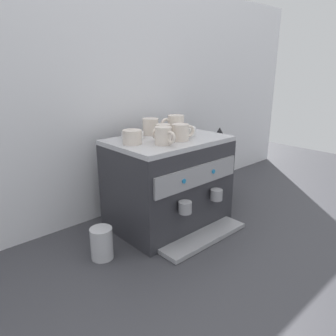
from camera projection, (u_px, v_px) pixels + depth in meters
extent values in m
plane|color=#38383D|center=(168.00, 221.00, 1.60)|extent=(4.00, 4.00, 0.00)
cube|color=silver|center=(129.00, 101.00, 1.63)|extent=(2.80, 0.03, 1.16)
cube|color=#2D2D33|center=(168.00, 184.00, 1.53)|extent=(0.54, 0.38, 0.41)
cube|color=#B7B7BC|center=(168.00, 140.00, 1.47)|extent=(0.54, 0.38, 0.02)
cube|color=#939399|center=(198.00, 176.00, 1.37)|extent=(0.50, 0.01, 0.09)
cylinder|color=#1E7AB7|center=(184.00, 181.00, 1.30)|extent=(0.02, 0.01, 0.02)
cylinder|color=#1E7AB7|center=(213.00, 171.00, 1.43)|extent=(0.02, 0.01, 0.02)
cube|color=#939399|center=(204.00, 237.00, 1.42)|extent=(0.46, 0.12, 0.02)
cylinder|color=#939399|center=(185.00, 207.00, 1.32)|extent=(0.06, 0.06, 0.05)
cylinder|color=#939399|center=(216.00, 195.00, 1.45)|extent=(0.06, 0.06, 0.05)
cylinder|color=beige|center=(163.00, 132.00, 1.42)|extent=(0.06, 0.06, 0.07)
torus|color=beige|center=(156.00, 133.00, 1.39)|extent=(0.05, 0.01, 0.05)
cylinder|color=beige|center=(151.00, 127.00, 1.53)|extent=(0.08, 0.08, 0.08)
torus|color=beige|center=(146.00, 125.00, 1.57)|extent=(0.03, 0.06, 0.06)
cylinder|color=beige|center=(176.00, 123.00, 1.61)|extent=(0.08, 0.08, 0.08)
torus|color=beige|center=(166.00, 124.00, 1.59)|extent=(0.06, 0.03, 0.06)
cylinder|color=beige|center=(132.00, 137.00, 1.35)|extent=(0.08, 0.08, 0.06)
torus|color=beige|center=(129.00, 135.00, 1.39)|extent=(0.03, 0.05, 0.05)
cylinder|color=beige|center=(163.00, 136.00, 1.33)|extent=(0.07, 0.07, 0.08)
torus|color=beige|center=(171.00, 138.00, 1.30)|extent=(0.01, 0.06, 0.05)
cylinder|color=beige|center=(180.00, 132.00, 1.41)|extent=(0.08, 0.08, 0.07)
torus|color=beige|center=(189.00, 131.00, 1.43)|extent=(0.06, 0.02, 0.05)
cylinder|color=white|center=(184.00, 131.00, 1.51)|extent=(0.11, 0.11, 0.04)
cylinder|color=white|center=(184.00, 135.00, 1.52)|extent=(0.06, 0.06, 0.01)
cylinder|color=white|center=(133.00, 135.00, 1.46)|extent=(0.10, 0.10, 0.03)
cylinder|color=white|center=(133.00, 138.00, 1.46)|extent=(0.06, 0.06, 0.01)
cylinder|color=#333338|center=(217.00, 174.00, 1.86)|extent=(0.17, 0.17, 0.28)
cone|color=black|center=(219.00, 139.00, 1.80)|extent=(0.16, 0.16, 0.14)
cylinder|color=#B7B7BC|center=(102.00, 243.00, 1.27)|extent=(0.09, 0.09, 0.13)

